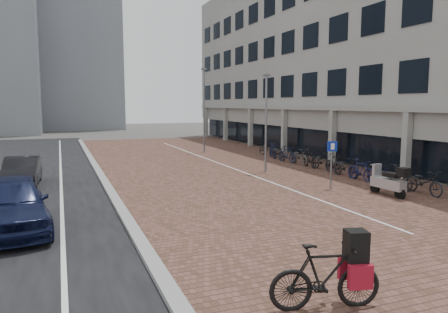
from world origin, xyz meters
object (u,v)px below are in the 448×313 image
hero_bike (325,275)px  car_dark (22,172)px  parking_sign (332,158)px  scooter_front (388,181)px  car_navy (12,204)px

hero_bike → car_dark: bearing=36.2°
hero_bike → parking_sign: (6.55, 8.94, 0.73)m
scooter_front → hero_bike: bearing=-141.2°
car_navy → car_dark: bearing=85.4°
car_dark → hero_bike: hero_bike is taller
car_dark → scooter_front: 15.82m
scooter_front → parking_sign: (-1.33, 1.95, 0.75)m
scooter_front → car_dark: bearing=148.1°
hero_bike → parking_sign: parking_sign is taller
car_dark → hero_bike: size_ratio=1.90×
car_navy → parking_sign: 12.35m
car_navy → scooter_front: size_ratio=2.58×
car_navy → car_dark: car_navy is taller
hero_bike → scooter_front: bearing=-34.3°
car_dark → scooter_front: (13.83, -7.69, -0.03)m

